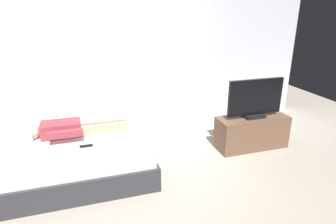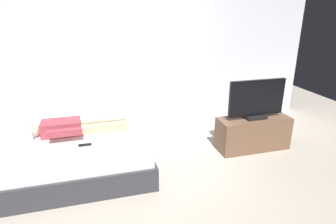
{
  "view_description": "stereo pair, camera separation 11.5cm",
  "coord_description": "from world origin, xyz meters",
  "px_view_note": "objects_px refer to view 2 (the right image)",
  "views": [
    {
      "loc": [
        -0.61,
        -3.32,
        2.09
      ],
      "look_at": [
        0.53,
        0.32,
        0.69
      ],
      "focal_mm": 31.08,
      "sensor_mm": 36.0,
      "label": 1
    },
    {
      "loc": [
        -0.5,
        -3.35,
        2.09
      ],
      "look_at": [
        0.53,
        0.32,
        0.69
      ],
      "focal_mm": 31.08,
      "sensor_mm": 36.0,
      "label": 2
    }
  ],
  "objects_px": {
    "pillow": "(14,134)",
    "tv_stand": "(253,133)",
    "remote": "(85,145)",
    "tv": "(256,100)",
    "bed": "(73,151)",
    "person": "(72,127)"
  },
  "relations": [
    {
      "from": "pillow",
      "to": "person",
      "type": "height_order",
      "value": "person"
    },
    {
      "from": "tv",
      "to": "remote",
      "type": "bearing_deg",
      "value": -172.19
    },
    {
      "from": "pillow",
      "to": "remote",
      "type": "bearing_deg",
      "value": -27.94
    },
    {
      "from": "remote",
      "to": "tv_stand",
      "type": "distance_m",
      "value": 2.5
    },
    {
      "from": "bed",
      "to": "tv",
      "type": "bearing_deg",
      "value": -2.34
    },
    {
      "from": "pillow",
      "to": "bed",
      "type": "bearing_deg",
      "value": 0.0
    },
    {
      "from": "tv_stand",
      "to": "remote",
      "type": "bearing_deg",
      "value": -172.19
    },
    {
      "from": "tv_stand",
      "to": "tv",
      "type": "relative_size",
      "value": 1.25
    },
    {
      "from": "person",
      "to": "tv",
      "type": "bearing_deg",
      "value": -1.48
    },
    {
      "from": "pillow",
      "to": "remote",
      "type": "relative_size",
      "value": 3.2
    },
    {
      "from": "tv_stand",
      "to": "tv",
      "type": "bearing_deg",
      "value": 0.0
    },
    {
      "from": "pillow",
      "to": "person",
      "type": "relative_size",
      "value": 0.38
    },
    {
      "from": "remote",
      "to": "tv",
      "type": "distance_m",
      "value": 2.5
    },
    {
      "from": "tv_stand",
      "to": "person",
      "type": "bearing_deg",
      "value": 178.52
    },
    {
      "from": "bed",
      "to": "remote",
      "type": "xyz_separation_m",
      "value": [
        0.18,
        -0.45,
        0.29
      ]
    },
    {
      "from": "bed",
      "to": "remote",
      "type": "height_order",
      "value": "remote"
    },
    {
      "from": "pillow",
      "to": "tv_stand",
      "type": "height_order",
      "value": "pillow"
    },
    {
      "from": "pillow",
      "to": "remote",
      "type": "xyz_separation_m",
      "value": [
        0.84,
        -0.45,
        -0.05
      ]
    },
    {
      "from": "remote",
      "to": "tv",
      "type": "relative_size",
      "value": 0.17
    },
    {
      "from": "pillow",
      "to": "remote",
      "type": "height_order",
      "value": "pillow"
    },
    {
      "from": "person",
      "to": "pillow",
      "type": "bearing_deg",
      "value": 176.62
    },
    {
      "from": "bed",
      "to": "pillow",
      "type": "xyz_separation_m",
      "value": [
        -0.66,
        -0.0,
        0.34
      ]
    }
  ]
}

